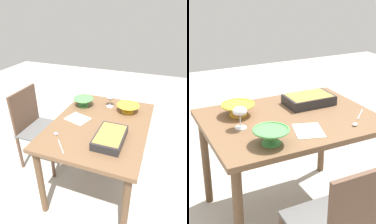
# 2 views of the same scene
# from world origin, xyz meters

# --- Properties ---
(ground_plane) EXTENTS (8.00, 8.00, 0.00)m
(ground_plane) POSITION_xyz_m (0.00, 0.00, 0.00)
(ground_plane) COLOR #B2ADA3
(dining_table) EXTENTS (1.10, 0.84, 0.74)m
(dining_table) POSITION_xyz_m (0.00, 0.00, 0.64)
(dining_table) COLOR brown
(dining_table) RESTS_ON ground_plane
(chair) EXTENTS (0.44, 0.45, 0.89)m
(chair) POSITION_xyz_m (-0.09, -0.79, 0.49)
(chair) COLOR #595959
(chair) RESTS_ON ground_plane
(wine_glass) EXTENTS (0.09, 0.09, 0.14)m
(wine_glass) POSITION_xyz_m (-0.34, -0.01, 0.84)
(wine_glass) COLOR white
(wine_glass) RESTS_ON dining_table
(casserole_dish) EXTENTS (0.33, 0.22, 0.07)m
(casserole_dish) POSITION_xyz_m (0.23, 0.15, 0.77)
(casserole_dish) COLOR #262628
(casserole_dish) RESTS_ON dining_table
(mixing_bowl) EXTENTS (0.22, 0.22, 0.08)m
(mixing_bowl) POSITION_xyz_m (-0.29, 0.18, 0.78)
(mixing_bowl) COLOR yellow
(mixing_bowl) RESTS_ON dining_table
(small_bowl) EXTENTS (0.20, 0.20, 0.09)m
(small_bowl) POSITION_xyz_m (-0.26, -0.27, 0.79)
(small_bowl) COLOR #4C994C
(small_bowl) RESTS_ON dining_table
(serving_spoon) EXTENTS (0.22, 0.20, 0.01)m
(serving_spoon) POSITION_xyz_m (0.35, -0.24, 0.74)
(serving_spoon) COLOR silver
(serving_spoon) RESTS_ON dining_table
(napkin) EXTENTS (0.22, 0.24, 0.00)m
(napkin) POSITION_xyz_m (0.01, -0.22, 0.74)
(napkin) COLOR #B2CCB7
(napkin) RESTS_ON dining_table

